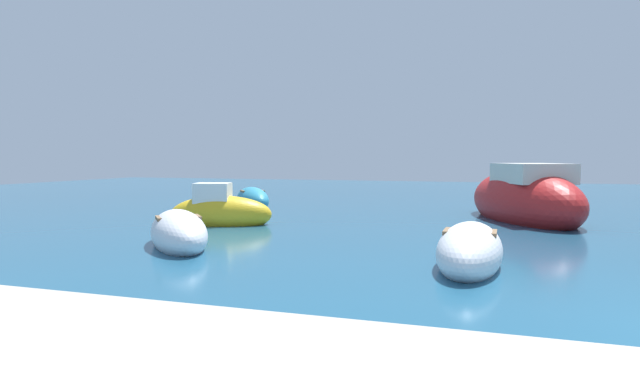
# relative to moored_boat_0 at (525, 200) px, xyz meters

# --- Properties ---
(moored_boat_0) EXTENTS (4.79, 6.90, 2.43)m
(moored_boat_0) POSITION_rel_moored_boat_0_xyz_m (0.00, 0.00, 0.00)
(moored_boat_0) COLOR #B21E1E
(moored_boat_0) RESTS_ON ground
(moored_boat_3) EXTENTS (3.17, 3.44, 1.14)m
(moored_boat_3) POSITION_rel_moored_boat_0_xyz_m (-8.21, -8.28, -0.37)
(moored_boat_3) COLOR white
(moored_boat_3) RESTS_ON ground
(moored_boat_4) EXTENTS (3.47, 2.13, 1.59)m
(moored_boat_4) POSITION_rel_moored_boat_0_xyz_m (-9.28, -4.28, -0.29)
(moored_boat_4) COLOR gold
(moored_boat_4) RESTS_ON ground
(moored_boat_5) EXTENTS (1.32, 3.46, 1.11)m
(moored_boat_5) POSITION_rel_moored_boat_0_xyz_m (-1.47, -8.58, -0.38)
(moored_boat_5) COLOR white
(moored_boat_5) RESTS_ON ground
(moored_boat_7) EXTENTS (3.13, 3.61, 1.08)m
(moored_boat_7) POSITION_rel_moored_boat_0_xyz_m (-10.99, 1.75, -0.39)
(moored_boat_7) COLOR teal
(moored_boat_7) RESTS_ON ground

